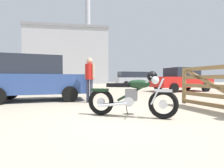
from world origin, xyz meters
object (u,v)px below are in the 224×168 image
bystander (90,75)px  blue_hatchback_right (16,78)px  red_hatchback_near (135,79)px  white_estate_far (181,80)px  vintage_motorcycle (133,96)px  silver_sedan_mid (36,78)px  dark_sedan_left (36,80)px

bystander → blue_hatchback_right: size_ratio=0.34×
bystander → red_hatchback_near: size_ratio=0.35×
white_estate_far → red_hatchback_near: (-0.33, 8.33, 0.10)m
vintage_motorcycle → bystander: 2.74m
white_estate_far → silver_sedan_mid: 9.56m
vintage_motorcycle → white_estate_far: (6.23, 6.77, 0.34)m
white_estate_far → silver_sedan_mid: size_ratio=1.08×
bystander → white_estate_far: (6.97, 4.18, -0.18)m
white_estate_far → silver_sedan_mid: (-9.03, -3.15, 0.08)m
vintage_motorcycle → white_estate_far: bearing=76.6°
dark_sedan_left → red_hatchback_near: bearing=-155.8°
bystander → white_estate_far: white_estate_far is taller
blue_hatchback_right → red_hatchback_near: size_ratio=1.02×
white_estate_far → blue_hatchback_right: 15.32m
vintage_motorcycle → red_hatchback_near: red_hatchback_near is taller
vintage_motorcycle → red_hatchback_near: (5.90, 15.11, 0.45)m
blue_hatchback_right → silver_sedan_mid: (4.08, -11.08, -0.02)m
dark_sedan_left → red_hatchback_near: size_ratio=0.93×
bystander → white_estate_far: size_ratio=0.38×
dark_sedan_left → blue_hatchback_right: bearing=-72.4°
silver_sedan_mid → vintage_motorcycle: bearing=-56.8°
blue_hatchback_right → white_estate_far: bearing=154.6°
dark_sedan_left → silver_sedan_mid: bearing=92.3°
silver_sedan_mid → bystander: bearing=-31.1°
dark_sedan_left → red_hatchback_near: (9.73, 6.42, 0.10)m
vintage_motorcycle → white_estate_far: 9.21m
vintage_motorcycle → dark_sedan_left: size_ratio=0.42×
red_hatchback_near → dark_sedan_left: bearing=-148.0°
red_hatchback_near → vintage_motorcycle: bearing=-112.7°
bystander → dark_sedan_left: size_ratio=0.38×
white_estate_far → dark_sedan_left: size_ratio=0.98×
bystander → red_hatchback_near: red_hatchback_near is taller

